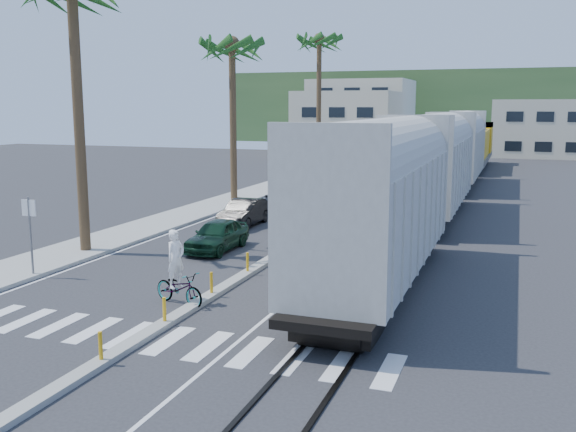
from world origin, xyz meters
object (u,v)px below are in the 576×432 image
at_px(car_second, 244,213).
at_px(cyclist, 178,281).
at_px(car_lead, 217,235).
at_px(street_sign, 30,225).

relative_size(car_second, cyclist, 1.73).
bearing_deg(car_lead, car_second, 102.40).
xyz_separation_m(street_sign, cyclist, (6.67, -1.05, -1.21)).
height_order(car_second, cyclist, cyclist).
height_order(car_lead, car_second, car_second).
bearing_deg(car_second, car_lead, -78.65).
bearing_deg(street_sign, car_lead, 55.09).
bearing_deg(car_lead, cyclist, -72.91).
height_order(car_lead, cyclist, cyclist).
bearing_deg(cyclist, car_lead, 34.90).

